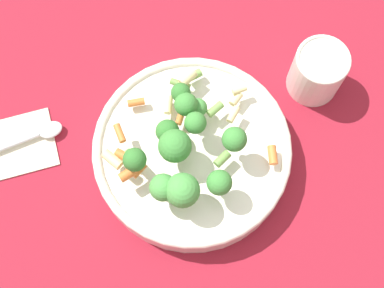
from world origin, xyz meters
The scene contains 6 objects.
ground_plane centered at (0.00, 0.00, 0.00)m, with size 3.00×3.00×0.00m, color maroon.
bowl centered at (0.00, 0.00, 0.03)m, with size 0.29×0.29×0.05m.
pasta_salad centered at (-0.01, 0.02, 0.09)m, with size 0.19×0.23×0.07m.
cup centered at (0.01, -0.23, 0.04)m, with size 0.08×0.08×0.09m.
napkin centered at (0.15, 0.24, 0.00)m, with size 0.13×0.16×0.01m.
spoon centered at (0.15, 0.21, 0.01)m, with size 0.04×0.20×0.01m.
Camera 1 is at (-0.20, 0.11, 0.77)m, focal length 50.00 mm.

